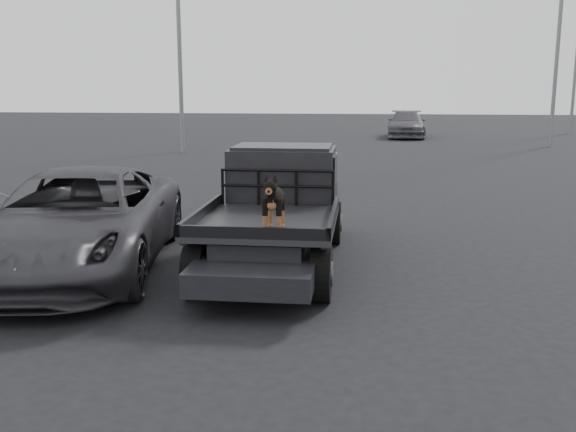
% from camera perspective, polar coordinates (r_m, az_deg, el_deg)
% --- Properties ---
extents(ground, '(120.00, 120.00, 0.00)m').
position_cam_1_polar(ground, '(8.06, 1.31, -8.61)').
color(ground, black).
rests_on(ground, ground).
extents(flatbed_ute, '(2.00, 5.40, 0.92)m').
position_cam_1_polar(flatbed_ute, '(10.07, -1.10, -1.79)').
color(flatbed_ute, black).
rests_on(flatbed_ute, ground).
extents(ute_cab, '(1.72, 1.30, 0.88)m').
position_cam_1_polar(ute_cab, '(10.83, -0.43, 3.99)').
color(ute_cab, black).
rests_on(ute_cab, flatbed_ute).
extents(headache_rack, '(1.80, 0.08, 0.55)m').
position_cam_1_polar(headache_rack, '(10.12, -0.96, 2.52)').
color(headache_rack, black).
rests_on(headache_rack, flatbed_ute).
extents(dog, '(0.32, 0.60, 0.74)m').
position_cam_1_polar(dog, '(8.31, -1.26, 1.22)').
color(dog, black).
rests_on(dog, flatbed_ute).
extents(parked_suv, '(3.30, 5.77, 1.52)m').
position_cam_1_polar(parked_suv, '(10.27, -18.12, -0.40)').
color(parked_suv, '#343338').
rests_on(parked_suv, ground).
extents(distant_car_b, '(2.26, 5.05, 1.44)m').
position_cam_1_polar(distant_car_b, '(36.50, 10.48, 8.03)').
color(distant_car_b, '#4D4C52').
rests_on(distant_car_b, ground).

